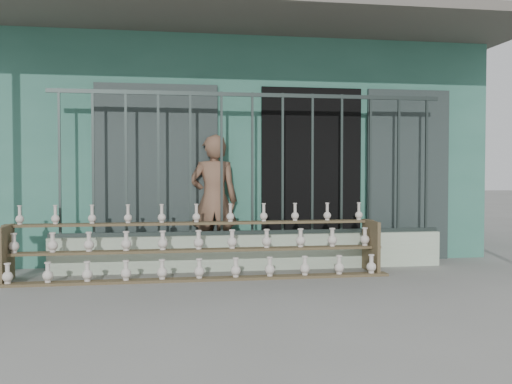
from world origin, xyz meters
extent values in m
plane|color=slate|center=(0.00, 0.00, 0.00)|extent=(60.00, 60.00, 0.00)
cube|color=#336C5B|center=(0.00, 4.30, 1.60)|extent=(7.00, 5.00, 3.20)
cube|color=black|center=(0.90, 1.82, 1.20)|extent=(1.40, 0.12, 2.40)
cube|color=#222D2C|center=(-1.20, 1.78, 1.20)|extent=(1.60, 0.08, 2.40)
cube|color=#222D2C|center=(2.30, 1.78, 1.20)|extent=(1.20, 0.08, 2.40)
cube|color=#59544C|center=(0.00, 1.20, 3.15)|extent=(7.40, 2.00, 0.12)
cube|color=#AFC2A6|center=(0.00, 1.30, 0.23)|extent=(5.00, 0.20, 0.45)
cube|color=#283330|center=(-2.35, 1.30, 1.35)|extent=(0.03, 0.03, 1.80)
cube|color=#283330|center=(-1.96, 1.30, 1.35)|extent=(0.03, 0.03, 1.80)
cube|color=#283330|center=(-1.57, 1.30, 1.35)|extent=(0.03, 0.03, 1.80)
cube|color=#283330|center=(-1.18, 1.30, 1.35)|extent=(0.03, 0.03, 1.80)
cube|color=#283330|center=(-0.78, 1.30, 1.35)|extent=(0.03, 0.03, 1.80)
cube|color=#283330|center=(-0.39, 1.30, 1.35)|extent=(0.03, 0.03, 1.80)
cube|color=#283330|center=(0.00, 1.30, 1.35)|extent=(0.03, 0.03, 1.80)
cube|color=#283330|center=(0.39, 1.30, 1.35)|extent=(0.03, 0.03, 1.80)
cube|color=#283330|center=(0.78, 1.30, 1.35)|extent=(0.03, 0.03, 1.80)
cube|color=#283330|center=(1.17, 1.30, 1.35)|extent=(0.03, 0.03, 1.80)
cube|color=#283330|center=(1.57, 1.30, 1.35)|extent=(0.03, 0.03, 1.80)
cube|color=#283330|center=(1.96, 1.30, 1.35)|extent=(0.03, 0.03, 1.80)
cube|color=#283330|center=(2.35, 1.30, 1.35)|extent=(0.03, 0.03, 1.80)
cube|color=#283330|center=(0.00, 1.30, 2.22)|extent=(5.00, 0.04, 0.05)
cube|color=#283330|center=(0.00, 1.30, 0.47)|extent=(5.00, 0.04, 0.05)
cube|color=brown|center=(-0.71, 0.65, 0.01)|extent=(4.50, 0.18, 0.03)
cube|color=brown|center=(-0.71, 0.90, 0.32)|extent=(4.50, 0.18, 0.03)
cube|color=brown|center=(-0.71, 1.15, 0.61)|extent=(4.50, 0.18, 0.03)
cube|color=brown|center=(-2.86, 0.90, 0.32)|extent=(0.04, 0.55, 0.64)
cube|color=brown|center=(1.44, 0.90, 0.32)|extent=(0.04, 0.55, 0.64)
imported|color=brown|center=(-0.46, 1.66, 0.87)|extent=(0.67, 0.47, 1.73)
camera|label=1|loc=(-1.09, -5.85, 1.24)|focal=40.00mm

